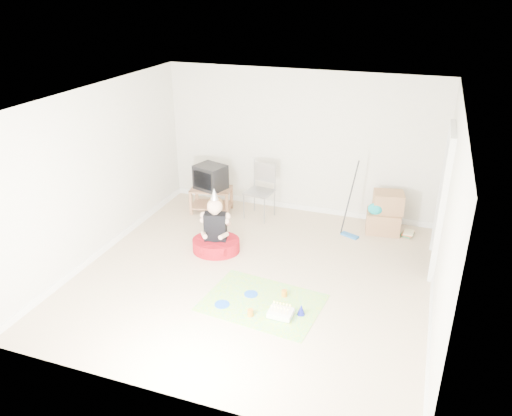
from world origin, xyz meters
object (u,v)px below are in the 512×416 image
(folding_chair, at_px, (259,192))
(seated_woman, at_px, (216,238))
(cardboard_boxes, at_px, (385,213))
(birthday_cake, at_px, (281,313))
(crt_tv, at_px, (211,177))
(tv_stand, at_px, (211,198))

(folding_chair, height_order, seated_woman, seated_woman)
(cardboard_boxes, height_order, birthday_cake, cardboard_boxes)
(birthday_cake, bearing_deg, crt_tv, 128.78)
(folding_chair, height_order, birthday_cake, folding_chair)
(tv_stand, xyz_separation_m, cardboard_boxes, (3.14, 0.20, 0.07))
(seated_woman, distance_m, birthday_cake, 1.98)
(tv_stand, bearing_deg, birthday_cake, -51.22)
(tv_stand, height_order, birthday_cake, tv_stand)
(seated_woman, bearing_deg, tv_stand, 116.58)
(folding_chair, relative_size, cardboard_boxes, 1.42)
(tv_stand, xyz_separation_m, crt_tv, (0.00, -0.00, 0.41))
(crt_tv, height_order, seated_woman, seated_woman)
(cardboard_boxes, bearing_deg, birthday_cake, -108.58)
(crt_tv, bearing_deg, folding_chair, 21.15)
(tv_stand, relative_size, crt_tv, 1.56)
(tv_stand, relative_size, folding_chair, 0.79)
(folding_chair, xyz_separation_m, seated_woman, (-0.24, -1.43, -0.26))
(cardboard_boxes, bearing_deg, folding_chair, -175.94)
(seated_woman, bearing_deg, folding_chair, 80.55)
(tv_stand, bearing_deg, folding_chair, 2.90)
(cardboard_boxes, xyz_separation_m, birthday_cake, (-0.97, -2.90, -0.30))
(folding_chair, bearing_deg, cardboard_boxes, 4.06)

